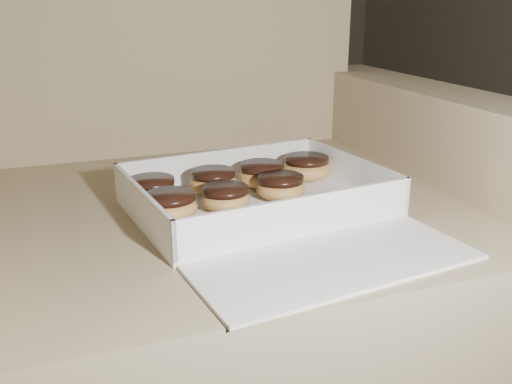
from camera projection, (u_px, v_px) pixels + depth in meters
name	position (u px, v px, depth m)	size (l,w,h in m)	color
floor	(77.00, 367.00, 1.24)	(4.50, 4.50, 0.00)	black
armchair	(211.00, 255.00, 1.04)	(0.98, 0.83, 1.02)	#9B8B62
bakery_box	(270.00, 209.00, 0.85)	(0.41, 0.47, 0.06)	white
donut_a	(262.00, 174.00, 0.95)	(0.08, 0.08, 0.04)	#ECA052
donut_b	(170.00, 205.00, 0.81)	(0.08, 0.08, 0.04)	#ECA052
donut_c	(213.00, 181.00, 0.92)	(0.08, 0.08, 0.04)	#ECA052
donut_d	(306.00, 167.00, 0.99)	(0.08, 0.08, 0.04)	#ECA052
donut_e	(281.00, 187.00, 0.89)	(0.08, 0.08, 0.04)	#ECA052
donut_f	(152.00, 189.00, 0.88)	(0.08, 0.08, 0.04)	#ECA052
donut_g	(226.00, 198.00, 0.85)	(0.07, 0.07, 0.04)	#ECA052
crumb_a	(253.00, 213.00, 0.84)	(0.01, 0.01, 0.00)	black
crumb_b	(216.00, 237.00, 0.76)	(0.01, 0.01, 0.00)	black
crumb_c	(237.00, 218.00, 0.82)	(0.01, 0.01, 0.00)	black
crumb_d	(330.00, 222.00, 0.80)	(0.01, 0.01, 0.00)	black
crumb_e	(335.00, 197.00, 0.90)	(0.01, 0.01, 0.00)	black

